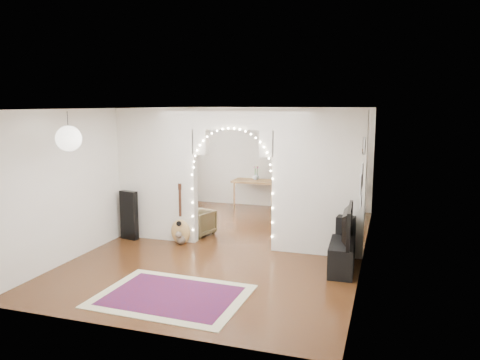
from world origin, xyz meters
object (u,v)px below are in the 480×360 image
(floor_speaker, at_px, (345,239))
(dining_table, at_px, (256,183))
(dining_chair_left, at_px, (198,223))
(media_console, at_px, (342,257))
(acoustic_guitar, at_px, (180,222))
(bookcase, at_px, (303,188))
(dining_chair_right, at_px, (283,212))

(floor_speaker, distance_m, dining_table, 4.65)
(dining_table, bearing_deg, dining_chair_left, -98.82)
(media_console, bearing_deg, acoustic_guitar, 167.19)
(floor_speaker, relative_size, bookcase, 0.60)
(media_console, bearing_deg, bookcase, 106.66)
(bookcase, bearing_deg, acoustic_guitar, -97.34)
(acoustic_guitar, relative_size, dining_chair_left, 1.74)
(acoustic_guitar, height_order, dining_chair_left, acoustic_guitar)
(floor_speaker, bearing_deg, dining_table, 131.23)
(acoustic_guitar, distance_m, media_console, 3.29)
(bookcase, xyz_separation_m, dining_table, (-1.35, 0.35, 0.01))
(bookcase, relative_size, dining_chair_left, 2.22)
(floor_speaker, xyz_separation_m, bookcase, (-1.39, 3.41, 0.27))
(acoustic_guitar, bearing_deg, dining_table, 72.00)
(dining_chair_left, bearing_deg, dining_chair_right, 66.47)
(floor_speaker, xyz_separation_m, media_console, (0.00, -0.59, -0.15))
(bookcase, xyz_separation_m, dining_chair_left, (-1.77, -2.71, -0.40))
(acoustic_guitar, xyz_separation_m, dining_table, (0.50, 3.75, 0.23))
(bookcase, bearing_deg, media_console, -49.69)
(bookcase, distance_m, dining_table, 1.40)
(dining_table, bearing_deg, floor_speaker, -54.92)
(floor_speaker, bearing_deg, acoustic_guitar, -174.93)
(acoustic_guitar, xyz_separation_m, dining_chair_right, (1.54, 2.43, -0.23))
(floor_speaker, distance_m, media_console, 0.61)
(floor_speaker, bearing_deg, media_console, -84.85)
(dining_table, distance_m, dining_chair_left, 3.11)
(acoustic_guitar, xyz_separation_m, floor_speaker, (3.23, -0.00, -0.05))
(floor_speaker, relative_size, media_console, 0.81)
(acoustic_guitar, relative_size, dining_table, 0.86)
(floor_speaker, relative_size, dining_chair_left, 1.34)
(acoustic_guitar, distance_m, dining_chair_left, 0.72)
(media_console, bearing_deg, floor_speaker, 87.55)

